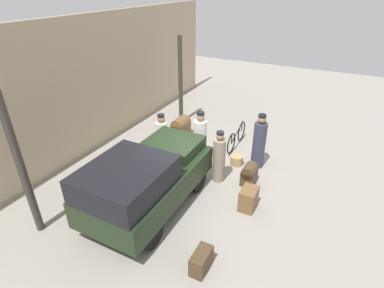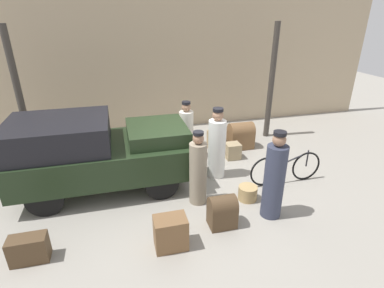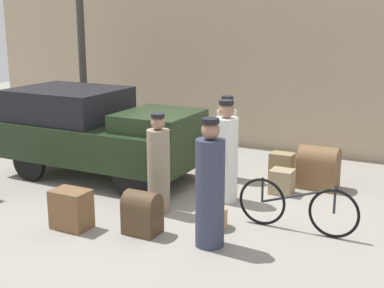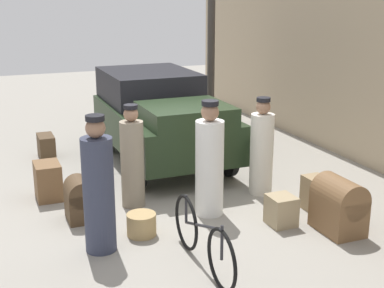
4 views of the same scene
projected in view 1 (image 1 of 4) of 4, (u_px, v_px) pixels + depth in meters
ground_plane at (195, 174)px, 9.46m from camera, size 30.00×30.00×0.00m
station_building_facade at (87, 87)px, 10.01m from camera, size 16.00×0.15×4.50m
canopy_pillar_left at (21, 168)px, 6.55m from camera, size 0.18×0.18×3.58m
canopy_pillar_right at (180, 81)px, 12.12m from camera, size 0.18×0.18×3.58m
truck at (146, 179)px, 7.62m from camera, size 3.83×1.89×1.73m
bicycle at (237, 137)px, 10.89m from camera, size 1.84×0.04×0.80m
wicker_basket at (236, 160)px, 9.91m from camera, size 0.41×0.41×0.32m
porter_carrying_trunk at (162, 139)px, 9.93m from camera, size 0.39×0.39×1.65m
conductor_in_dark_uniform at (219, 159)px, 8.86m from camera, size 0.37×0.37×1.65m
porter_standing_middle at (200, 139)px, 9.82m from camera, size 0.43×0.43×1.77m
porter_with_bicycle at (259, 143)px, 9.51m from camera, size 0.41×0.41×1.83m
trunk_umber_medium at (249, 174)px, 8.89m from camera, size 0.51×0.40×0.65m
trunk_wicker_pale at (248, 199)px, 7.95m from camera, size 0.57×0.40×0.60m
suitcase_small_leather at (167, 137)px, 11.12m from camera, size 0.45×0.32×0.54m
suitcase_tan_flat at (189, 140)px, 11.02m from camera, size 0.40×0.37×0.44m
trunk_large_brown at (201, 261)px, 6.27m from camera, size 0.60×0.31×0.47m
trunk_barrel_dark at (181, 127)px, 11.58m from camera, size 0.73×0.51×0.80m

